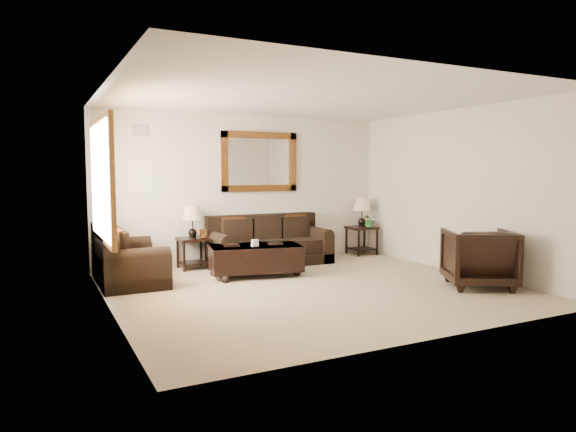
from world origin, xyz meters
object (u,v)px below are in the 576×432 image
loveseat (126,262)px  coffee_table (255,257)px  sofa (269,246)px  end_table_left (193,228)px  end_table_right (362,218)px  armchair (479,255)px

loveseat → coffee_table: bearing=-100.5°
sofa → end_table_left: bearing=174.2°
coffee_table → end_table_right: bearing=31.6°
end_table_right → armchair: bearing=-93.3°
armchair → sofa: bearing=-27.8°
coffee_table → armchair: size_ratio=1.69×
loveseat → end_table_right: (4.71, 0.66, 0.42)m
loveseat → end_table_left: (1.22, 0.67, 0.39)m
armchair → loveseat: bearing=0.7°
loveseat → coffee_table: 1.99m
end_table_left → coffee_table: 1.32m
sofa → coffee_table: bearing=-125.7°
end_table_right → armchair: 3.22m
end_table_right → coffee_table: end_table_right is taller
loveseat → armchair: 5.20m
end_table_left → coffee_table: bearing=-54.6°
coffee_table → armchair: bearing=-29.0°
end_table_right → coffee_table: (-2.76, -1.02, -0.43)m
sofa → armchair: (1.93, -3.08, 0.15)m
coffee_table → armchair: (2.57, -2.19, 0.16)m
sofa → loveseat: bearing=-168.5°
end_table_right → end_table_left: bearing=179.8°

